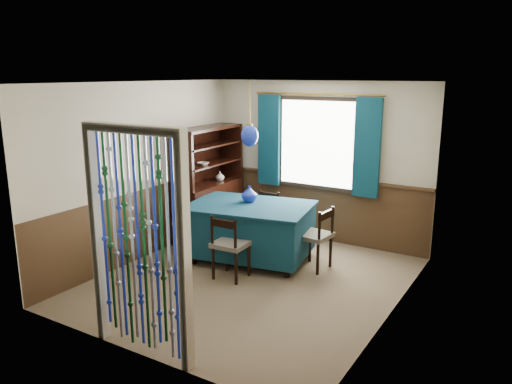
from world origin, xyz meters
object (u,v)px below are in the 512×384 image
Objects in this scene: sideboard at (209,200)px; dining_table at (250,228)px; chair_right at (316,236)px; pendant_lamp at (250,135)px; vase_table at (249,194)px; chair_far at (265,217)px; bowl_shelf at (203,163)px; vase_sideboard at (220,176)px; chair_left at (189,221)px; chair_near at (230,245)px.

dining_table is at bearing -27.33° from sideboard.
pendant_lamp is at bearing 106.88° from chair_right.
vase_table is at bearing 98.37° from chair_right.
chair_far reaches higher than dining_table.
bowl_shelf is at bearing -74.30° from sideboard.
vase_table is 1.15× the size of bowl_shelf.
vase_sideboard is at bearing 74.84° from sideboard.
chair_left is 0.49× the size of sideboard.
chair_near is 4.00× the size of vase_table.
pendant_lamp is (-0.13, 0.70, 1.33)m from chair_near.
sideboard is 2.07× the size of pendant_lamp.
pendant_lamp is at bearing -55.11° from vase_table.
chair_right is at bearing -11.46° from sideboard.
chair_right is 4.03× the size of vase_table.
bowl_shelf is at bearing -90.00° from vase_sideboard.
pendant_lamp reaches higher than chair_near.
dining_table is 0.48m from vase_table.
chair_near is at bearing -46.13° from sideboard.
bowl_shelf is 0.52m from vase_sideboard.
bowl_shelf is 1.14× the size of vase_sideboard.
chair_far is 1.22m from chair_right.
vase_table is at bearing -12.65° from bowl_shelf.
dining_table is 0.98m from chair_left.
chair_far is at bearing 70.97° from chair_right.
bowl_shelf is (-0.91, -0.34, 0.81)m from chair_far.
dining_table is at bearing 146.31° from pendant_lamp.
dining_table is 11.43× the size of vase_sideboard.
pendant_lamp reaches higher than chair_far.
sideboard reaches higher than bowl_shelf.
pendant_lamp reaches higher than vase_sideboard.
chair_near is at bearing 49.78° from chair_left.
pendant_lamp is (0.96, 0.16, 1.32)m from chair_left.
chair_far is 0.99m from sideboard.
sideboard is at bearing 143.35° from dining_table.
vase_sideboard is at bearing 143.42° from pendant_lamp.
chair_right is 0.48× the size of sideboard.
vase_table is 1.18m from vase_sideboard.
vase_table is at bearing 97.61° from chair_far.
chair_near is at bearing -51.21° from vase_sideboard.
dining_table is at bearing -55.11° from vase_table.
chair_near is (0.13, -0.70, -0.01)m from dining_table.
chair_right is at bearing -4.91° from bowl_shelf.
chair_right is at bearing 2.59° from vase_table.
bowl_shelf is (-1.08, 0.36, 0.78)m from dining_table.
chair_far is 1.17m from chair_left.
pendant_lamp reaches higher than chair_left.
chair_near is 1.51m from pendant_lamp.
bowl_shelf reaches higher than chair_far.
chair_left is at bearing 178.94° from dining_table.
pendant_lamp is 5.28× the size of vase_sideboard.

